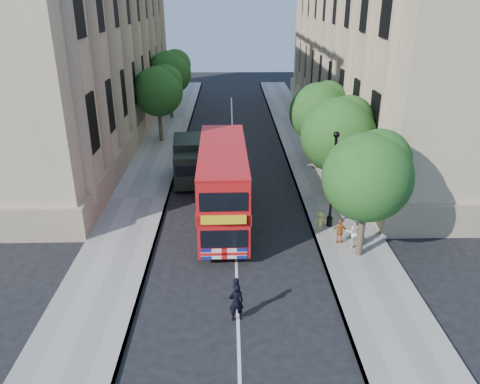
{
  "coord_description": "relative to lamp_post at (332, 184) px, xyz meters",
  "views": [
    {
      "loc": [
        -0.26,
        -16.08,
        11.48
      ],
      "look_at": [
        0.24,
        5.55,
        2.3
      ],
      "focal_mm": 35.0,
      "sensor_mm": 36.0,
      "label": 1
    }
  ],
  "objects": [
    {
      "name": "pavement_right",
      "position": [
        0.75,
        4.0,
        -2.45
      ],
      "size": [
        3.5,
        80.0,
        0.12
      ],
      "primitive_type": "cube",
      "color": "gray",
      "rests_on": "ground"
    },
    {
      "name": "tree_right_near",
      "position": [
        0.84,
        -2.97,
        1.74
      ],
      "size": [
        4.0,
        4.0,
        6.08
      ],
      "color": "#473828",
      "rests_on": "ground"
    },
    {
      "name": "box_van",
      "position": [
        -7.89,
        6.88,
        -1.16
      ],
      "size": [
        2.37,
        4.99,
        2.77
      ],
      "rotation": [
        0.0,
        0.0,
        0.09
      ],
      "color": "black",
      "rests_on": "ground"
    },
    {
      "name": "tree_left_far",
      "position": [
        -10.96,
        16.03,
        1.93
      ],
      "size": [
        4.0,
        4.0,
        6.3
      ],
      "color": "#473828",
      "rests_on": "ground"
    },
    {
      "name": "police_constable",
      "position": [
        -5.06,
        -7.52,
        -1.72
      ],
      "size": [
        0.65,
        0.51,
        1.59
      ],
      "primitive_type": "imported",
      "rotation": [
        0.0,
        0.0,
        3.38
      ],
      "color": "black",
      "rests_on": "ground"
    },
    {
      "name": "lamp_post",
      "position": [
        0.0,
        0.0,
        0.0
      ],
      "size": [
        0.32,
        0.32,
        5.16
      ],
      "color": "black",
      "rests_on": "pavement_right"
    },
    {
      "name": "child_a",
      "position": [
        0.12,
        -1.87,
        -1.77
      ],
      "size": [
        0.78,
        0.47,
        1.25
      ],
      "primitive_type": "imported",
      "rotation": [
        0.0,
        0.0,
        2.9
      ],
      "color": "#BF5C21",
      "rests_on": "pavement_right"
    },
    {
      "name": "tree_right_far",
      "position": [
        0.84,
        9.03,
        1.8
      ],
      "size": [
        4.0,
        4.0,
        6.15
      ],
      "color": "#473828",
      "rests_on": "ground"
    },
    {
      "name": "woman_pedestrian",
      "position": [
        0.68,
        -2.26,
        -1.58
      ],
      "size": [
        0.8,
        0.62,
        1.63
      ],
      "primitive_type": "imported",
      "rotation": [
        0.0,
        0.0,
        3.15
      ],
      "color": "silver",
      "rests_on": "pavement_right"
    },
    {
      "name": "tree_left_back",
      "position": [
        -10.96,
        24.03,
        2.2
      ],
      "size": [
        4.2,
        4.2,
        6.65
      ],
      "color": "#473828",
      "rests_on": "ground"
    },
    {
      "name": "building_left",
      "position": [
        -18.8,
        18.0,
        6.49
      ],
      "size": [
        12.0,
        38.0,
        18.0
      ],
      "primitive_type": "cube",
      "color": "tan",
      "rests_on": "ground"
    },
    {
      "name": "double_decker_bus",
      "position": [
        -5.62,
        0.7,
        -0.2
      ],
      "size": [
        2.57,
        9.09,
        4.18
      ],
      "rotation": [
        0.0,
        0.0,
        0.02
      ],
      "color": "red",
      "rests_on": "ground"
    },
    {
      "name": "child_b",
      "position": [
        -0.6,
        -0.49,
        -1.89
      ],
      "size": [
        0.66,
        0.39,
        1.01
      ],
      "primitive_type": "imported",
      "rotation": [
        0.0,
        0.0,
        3.17
      ],
      "color": "#F8EC54",
      "rests_on": "pavement_right"
    },
    {
      "name": "ground",
      "position": [
        -5.0,
        -6.0,
        -2.51
      ],
      "size": [
        120.0,
        120.0,
        0.0
      ],
      "primitive_type": "plane",
      "color": "black",
      "rests_on": "ground"
    },
    {
      "name": "tree_right_mid",
      "position": [
        0.84,
        3.03,
        1.93
      ],
      "size": [
        4.2,
        4.2,
        6.37
      ],
      "color": "#473828",
      "rests_on": "ground"
    },
    {
      "name": "pavement_left",
      "position": [
        -10.75,
        4.0,
        -2.45
      ],
      "size": [
        3.5,
        80.0,
        0.12
      ],
      "primitive_type": "cube",
      "color": "gray",
      "rests_on": "ground"
    },
    {
      "name": "building_right",
      "position": [
        8.8,
        18.0,
        6.49
      ],
      "size": [
        12.0,
        38.0,
        18.0
      ],
      "primitive_type": "cube",
      "color": "tan",
      "rests_on": "ground"
    }
  ]
}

